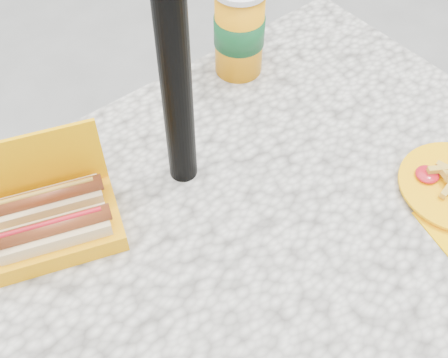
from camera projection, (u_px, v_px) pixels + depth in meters
picnic_table at (238, 261)px, 1.03m from camera, size 1.20×0.80×0.75m
umbrella_pole at (169, 5)px, 0.75m from camera, size 0.05×0.05×2.20m
hotdog_box at (52, 219)px, 0.91m from camera, size 0.25×0.20×0.18m
soda_cup at (239, 30)px, 1.13m from camera, size 0.11×0.11×0.20m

